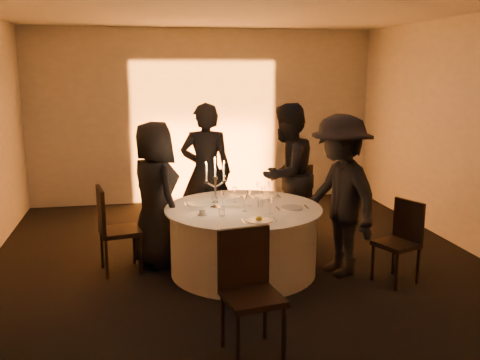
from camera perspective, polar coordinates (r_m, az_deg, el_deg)
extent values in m
plane|color=black|center=(6.36, 0.35, -9.67)|extent=(7.00, 7.00, 0.00)
plane|color=silver|center=(5.95, 0.39, 18.30)|extent=(7.00, 7.00, 0.00)
plane|color=#B9B3AB|center=(9.40, -3.86, 6.77)|extent=(7.00, 0.00, 7.00)
plane|color=#B9B3AB|center=(2.71, 15.21, -6.54)|extent=(7.00, 0.00, 7.00)
cube|color=black|center=(9.35, -3.51, -2.28)|extent=(0.25, 0.12, 0.10)
cylinder|color=black|center=(6.35, 0.35, -9.55)|extent=(0.60, 0.60, 0.03)
cylinder|color=black|center=(6.23, 0.35, -6.46)|extent=(0.20, 0.20, 0.75)
cylinder|color=white|center=(6.23, 0.35, -6.46)|extent=(1.68, 1.68, 0.75)
cylinder|color=white|center=(6.12, 0.36, -3.04)|extent=(1.80, 1.80, 0.02)
cube|color=black|center=(6.34, -12.68, -5.36)|extent=(0.52, 0.52, 0.05)
cube|color=black|center=(6.24, -14.62, -3.12)|extent=(0.12, 0.44, 0.51)
cylinder|color=black|center=(6.27, -10.56, -7.86)|extent=(0.04, 0.04, 0.48)
cylinder|color=black|center=(6.63, -11.22, -6.80)|extent=(0.04, 0.04, 0.48)
cylinder|color=black|center=(6.22, -14.03, -8.20)|extent=(0.04, 0.04, 0.48)
cylinder|color=black|center=(6.57, -14.50, -7.11)|extent=(0.04, 0.04, 0.48)
cube|color=black|center=(7.83, -3.30, -2.09)|extent=(0.44, 0.44, 0.05)
cube|color=black|center=(7.59, -3.26, -0.58)|extent=(0.41, 0.08, 0.47)
cylinder|color=black|center=(8.07, -2.09, -3.34)|extent=(0.04, 0.04, 0.44)
cylinder|color=black|center=(8.05, -4.58, -3.39)|extent=(0.04, 0.04, 0.44)
cylinder|color=black|center=(7.73, -1.93, -4.02)|extent=(0.04, 0.04, 0.44)
cylinder|color=black|center=(7.72, -4.52, -4.08)|extent=(0.04, 0.04, 0.44)
cube|color=black|center=(7.64, 5.42, -2.23)|extent=(0.61, 0.61, 0.05)
cube|color=black|center=(7.46, 6.66, -0.46)|extent=(0.38, 0.29, 0.50)
cylinder|color=black|center=(7.95, 5.14, -3.48)|extent=(0.04, 0.04, 0.47)
cylinder|color=black|center=(7.67, 3.42, -4.03)|extent=(0.04, 0.04, 0.47)
cylinder|color=black|center=(7.74, 7.34, -3.96)|extent=(0.04, 0.04, 0.47)
cylinder|color=black|center=(7.45, 5.64, -4.55)|extent=(0.04, 0.04, 0.47)
cube|color=black|center=(6.15, 16.31, -6.60)|extent=(0.52, 0.52, 0.05)
cube|color=black|center=(6.21, 17.54, -4.11)|extent=(0.18, 0.38, 0.46)
cylinder|color=black|center=(6.21, 13.95, -8.47)|extent=(0.04, 0.04, 0.43)
cylinder|color=black|center=(6.00, 16.34, -9.34)|extent=(0.04, 0.04, 0.43)
cylinder|color=black|center=(6.45, 16.06, -7.81)|extent=(0.04, 0.04, 0.43)
cylinder|color=black|center=(6.25, 18.43, -8.61)|extent=(0.04, 0.04, 0.43)
cube|color=black|center=(4.46, 1.33, -12.45)|extent=(0.52, 0.52, 0.05)
cube|color=black|center=(4.53, 0.39, -8.22)|extent=(0.45, 0.11, 0.52)
cylinder|color=black|center=(4.35, -0.21, -16.85)|extent=(0.04, 0.04, 0.49)
cylinder|color=black|center=(4.48, 4.66, -15.98)|extent=(0.04, 0.04, 0.49)
cylinder|color=black|center=(4.68, -1.87, -14.69)|extent=(0.04, 0.04, 0.49)
cylinder|color=black|center=(4.80, 2.67, -13.97)|extent=(0.04, 0.04, 0.49)
imported|color=black|center=(6.43, -9.06, -1.49)|extent=(0.86, 1.00, 1.73)
imported|color=black|center=(7.24, -3.64, 0.79)|extent=(0.77, 0.58, 1.89)
imported|color=black|center=(7.12, 4.99, 0.57)|extent=(1.16, 1.14, 1.89)
imported|color=black|center=(6.13, 10.59, -1.67)|extent=(0.95, 1.32, 1.84)
cylinder|color=white|center=(6.27, -4.32, -2.53)|extent=(0.30, 0.30, 0.01)
cube|color=#B5B5B9|center=(6.26, -5.86, -2.61)|extent=(0.01, 0.17, 0.01)
cube|color=#B5B5B9|center=(6.30, -2.78, -2.47)|extent=(0.02, 0.17, 0.01)
cylinder|color=white|center=(6.61, -1.11, -1.76)|extent=(0.27, 0.27, 0.01)
cube|color=#B5B5B9|center=(6.58, -2.57, -1.83)|extent=(0.02, 0.17, 0.01)
cube|color=#B5B5B9|center=(6.64, 0.33, -1.70)|extent=(0.02, 0.17, 0.01)
cylinder|color=white|center=(6.60, 2.75, -1.78)|extent=(0.29, 0.29, 0.01)
cube|color=#B5B5B9|center=(6.56, 1.31, -1.86)|extent=(0.02, 0.17, 0.01)
cube|color=#B5B5B9|center=(6.64, 4.18, -1.72)|extent=(0.01, 0.17, 0.01)
cylinder|color=white|center=(6.11, 5.59, -2.95)|extent=(0.24, 0.24, 0.01)
cube|color=#B5B5B9|center=(6.06, 4.05, -3.05)|extent=(0.02, 0.17, 0.01)
cube|color=#B5B5B9|center=(6.16, 7.11, -2.87)|extent=(0.01, 0.17, 0.01)
cylinder|color=white|center=(5.59, 2.04, -4.32)|extent=(0.28, 0.28, 0.01)
cube|color=#B5B5B9|center=(5.55, 0.32, -4.43)|extent=(0.02, 0.17, 0.01)
cube|color=#B5B5B9|center=(5.63, 3.73, -4.23)|extent=(0.02, 0.17, 0.01)
sphere|color=yellow|center=(5.57, 2.04, -3.91)|extent=(0.07, 0.07, 0.07)
cylinder|color=white|center=(5.82, -4.04, -3.70)|extent=(0.11, 0.11, 0.01)
cylinder|color=white|center=(5.81, -4.05, -3.37)|extent=(0.07, 0.07, 0.06)
cylinder|color=silver|center=(6.09, -2.64, -2.94)|extent=(0.12, 0.12, 0.02)
sphere|color=silver|center=(6.07, -2.64, -2.44)|extent=(0.06, 0.06, 0.06)
cylinder|color=silver|center=(6.04, -2.65, -1.34)|extent=(0.02, 0.02, 0.31)
cylinder|color=silver|center=(6.01, -2.67, 0.25)|extent=(0.05, 0.05, 0.03)
cylinder|color=white|center=(5.99, -2.68, 1.24)|extent=(0.02, 0.02, 0.20)
cone|color=#FFAF2D|center=(5.96, -2.69, 2.37)|extent=(0.02, 0.02, 0.03)
cylinder|color=silver|center=(6.02, -3.14, -0.50)|extent=(0.11, 0.02, 0.08)
cylinder|color=silver|center=(6.00, -3.62, -0.22)|extent=(0.05, 0.05, 0.03)
cylinder|color=white|center=(5.98, -3.63, 0.77)|extent=(0.02, 0.02, 0.20)
cone|color=#FFAF2D|center=(5.96, -3.65, 1.90)|extent=(0.02, 0.02, 0.03)
cylinder|color=silver|center=(6.03, -2.18, -0.46)|extent=(0.11, 0.02, 0.08)
cylinder|color=silver|center=(6.03, -1.71, -0.14)|extent=(0.05, 0.05, 0.03)
cylinder|color=white|center=(6.01, -1.72, 0.84)|extent=(0.02, 0.02, 0.20)
cone|color=#FFAF2D|center=(5.99, -1.72, 1.97)|extent=(0.02, 0.02, 0.03)
cylinder|color=silver|center=(5.96, 0.49, -3.32)|extent=(0.06, 0.06, 0.01)
cylinder|color=silver|center=(5.94, 0.49, -2.84)|extent=(0.01, 0.01, 0.10)
cone|color=silver|center=(5.92, 0.49, -2.00)|extent=(0.07, 0.07, 0.09)
cylinder|color=silver|center=(6.63, 3.20, -1.76)|extent=(0.06, 0.06, 0.01)
cylinder|color=silver|center=(6.62, 3.21, -1.32)|extent=(0.01, 0.01, 0.10)
cone|color=silver|center=(6.60, 3.22, -0.56)|extent=(0.07, 0.07, 0.09)
cylinder|color=silver|center=(6.35, 2.45, -2.36)|extent=(0.06, 0.06, 0.01)
cylinder|color=silver|center=(6.34, 2.45, -1.90)|extent=(0.01, 0.01, 0.10)
cone|color=silver|center=(6.32, 2.46, -1.11)|extent=(0.07, 0.07, 0.09)
cylinder|color=silver|center=(6.35, -0.56, -2.35)|extent=(0.06, 0.06, 0.01)
cylinder|color=silver|center=(6.34, -0.56, -1.90)|extent=(0.01, 0.01, 0.10)
cone|color=silver|center=(6.32, -0.56, -1.10)|extent=(0.07, 0.07, 0.09)
cylinder|color=silver|center=(6.14, -1.87, -2.85)|extent=(0.06, 0.06, 0.01)
cylinder|color=silver|center=(6.13, -1.88, -2.38)|extent=(0.01, 0.01, 0.10)
cone|color=silver|center=(6.11, -1.88, -1.56)|extent=(0.07, 0.07, 0.09)
cylinder|color=silver|center=(6.59, 1.93, -1.83)|extent=(0.06, 0.06, 0.01)
cylinder|color=silver|center=(6.58, 1.93, -1.39)|extent=(0.01, 0.01, 0.10)
cone|color=silver|center=(6.56, 1.94, -0.62)|extent=(0.07, 0.07, 0.09)
cylinder|color=silver|center=(5.85, 3.26, -3.63)|extent=(0.06, 0.06, 0.01)
cylinder|color=silver|center=(5.83, 3.27, -3.14)|extent=(0.01, 0.01, 0.10)
cone|color=silver|center=(5.81, 3.28, -2.28)|extent=(0.07, 0.07, 0.09)
cylinder|color=silver|center=(6.17, 0.99, -2.78)|extent=(0.06, 0.06, 0.01)
cylinder|color=silver|center=(6.16, 1.00, -2.31)|extent=(0.01, 0.01, 0.10)
cone|color=silver|center=(6.14, 1.00, -1.50)|extent=(0.07, 0.07, 0.09)
cylinder|color=silver|center=(6.11, 2.19, -2.53)|extent=(0.07, 0.07, 0.09)
cylinder|color=silver|center=(5.76, -1.95, -3.42)|extent=(0.07, 0.07, 0.09)
cylinder|color=silver|center=(6.25, -2.76, -2.20)|extent=(0.07, 0.07, 0.09)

